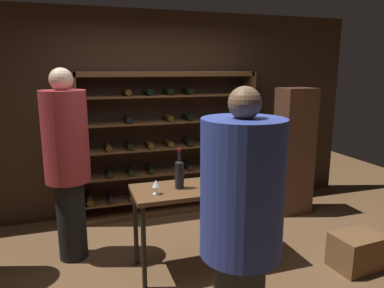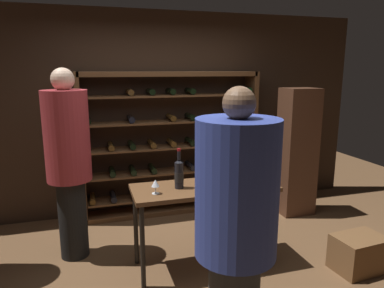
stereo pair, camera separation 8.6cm
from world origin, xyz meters
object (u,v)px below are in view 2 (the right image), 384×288
(person_guest_khaki, at_px, (236,222))
(person_guest_plum_blouse, at_px, (68,157))
(wine_glass_stemmed_center, at_px, (155,184))
(wine_crate, at_px, (359,253))
(wine_bottle_red_label, at_px, (246,166))
(tasting_table, at_px, (204,195))
(wine_bottle_black_capsule, at_px, (179,174))
(wine_rack, at_px, (172,145))
(display_cabinet, at_px, (297,152))

(person_guest_khaki, bearing_deg, person_guest_plum_blouse, -41.73)
(person_guest_khaki, xyz_separation_m, wine_glass_stemmed_center, (-0.29, 1.11, -0.08))
(wine_crate, xyz_separation_m, wine_bottle_red_label, (-0.92, 0.64, 0.77))
(tasting_table, xyz_separation_m, wine_crate, (1.40, -0.52, -0.56))
(person_guest_khaki, bearing_deg, tasting_table, -81.88)
(wine_bottle_black_capsule, bearing_deg, person_guest_plum_blouse, 150.89)
(person_guest_plum_blouse, distance_m, wine_glass_stemmed_center, 1.00)
(wine_crate, height_order, wine_bottle_red_label, wine_bottle_red_label)
(wine_crate, bearing_deg, wine_glass_stemmed_center, 167.13)
(wine_rack, height_order, person_guest_plum_blouse, person_guest_plum_blouse)
(tasting_table, distance_m, wine_bottle_red_label, 0.54)
(tasting_table, distance_m, person_guest_plum_blouse, 1.39)
(tasting_table, xyz_separation_m, person_guest_plum_blouse, (-1.24, 0.56, 0.33))
(tasting_table, distance_m, wine_bottle_black_capsule, 0.34)
(display_cabinet, relative_size, wine_glass_stemmed_center, 12.69)
(person_guest_khaki, height_order, wine_glass_stemmed_center, person_guest_khaki)
(wine_bottle_red_label, distance_m, wine_bottle_black_capsule, 0.74)
(wine_rack, xyz_separation_m, display_cabinet, (1.58, -0.51, -0.08))
(person_guest_khaki, distance_m, wine_bottle_red_label, 1.48)
(tasting_table, bearing_deg, wine_glass_stemmed_center, -170.21)
(wine_rack, height_order, wine_glass_stemmed_center, wine_rack)
(wine_bottle_red_label, xyz_separation_m, wine_glass_stemmed_center, (-0.97, -0.21, -0.03))
(wine_rack, distance_m, person_guest_plum_blouse, 1.54)
(person_guest_khaki, relative_size, wine_glass_stemmed_center, 13.77)
(person_guest_plum_blouse, relative_size, wine_bottle_red_label, 5.57)
(wine_rack, xyz_separation_m, wine_bottle_red_label, (0.46, -1.30, 0.02))
(wine_rack, bearing_deg, wine_crate, -54.61)
(wine_rack, relative_size, wine_bottle_red_label, 6.79)
(tasting_table, distance_m, wine_glass_stemmed_center, 0.53)
(wine_glass_stemmed_center, bearing_deg, wine_rack, 71.25)
(wine_rack, height_order, tasting_table, wine_rack)
(display_cabinet, bearing_deg, wine_bottle_black_capsule, -153.66)
(tasting_table, relative_size, display_cabinet, 0.82)
(wine_rack, relative_size, wine_crate, 4.89)
(person_guest_plum_blouse, xyz_separation_m, wine_bottle_red_label, (1.72, -0.43, -0.12))
(wine_glass_stemmed_center, bearing_deg, wine_bottle_black_capsule, 20.28)
(display_cabinet, relative_size, wine_bottle_black_capsule, 4.43)
(wine_rack, distance_m, tasting_table, 1.44)
(display_cabinet, xyz_separation_m, wine_glass_stemmed_center, (-2.09, -1.00, 0.08))
(person_guest_plum_blouse, relative_size, wine_bottle_black_capsule, 5.09)
(display_cabinet, bearing_deg, person_guest_plum_blouse, -172.68)
(wine_bottle_black_capsule, bearing_deg, display_cabinet, 26.34)
(person_guest_plum_blouse, xyz_separation_m, display_cabinet, (2.84, 0.36, -0.23))
(person_guest_khaki, distance_m, wine_bottle_black_capsule, 1.20)
(person_guest_khaki, distance_m, wine_glass_stemmed_center, 1.15)
(tasting_table, height_order, person_guest_khaki, person_guest_khaki)
(wine_rack, distance_m, display_cabinet, 1.66)
(wine_crate, bearing_deg, tasting_table, 159.81)
(display_cabinet, distance_m, wine_bottle_red_label, 1.37)
(wine_bottle_red_label, distance_m, wine_glass_stemmed_center, 0.99)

